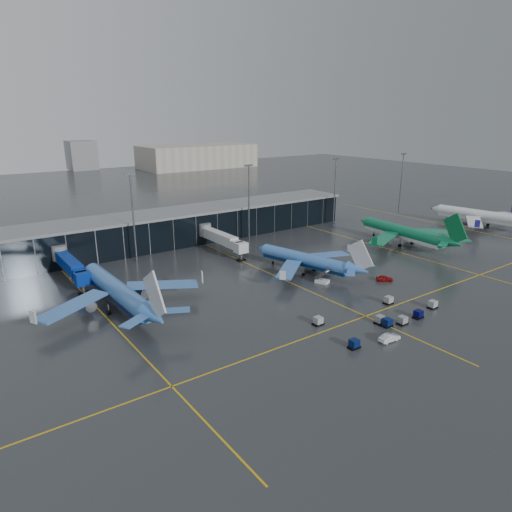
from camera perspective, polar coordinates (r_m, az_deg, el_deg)
ground at (r=103.61m, az=3.58°, el=-6.05°), size 600.00×600.00×0.00m
terminal_pier at (r=152.56m, az=-11.25°, el=3.44°), size 142.00×17.00×10.70m
jet_bridges at (r=124.63m, az=-22.19°, el=-1.04°), size 94.00×27.50×7.20m
flood_masts at (r=142.39m, az=-7.57°, el=6.11°), size 203.00×0.50×25.50m
distant_hangars at (r=362.31m, az=-18.10°, el=11.29°), size 260.00×71.00×22.00m
taxi_lines at (r=117.13m, az=4.10°, el=-3.25°), size 220.00×120.00×0.02m
airliner_arkefly at (r=103.56m, az=-17.09°, el=-2.86°), size 39.25×44.39×13.33m
airliner_klm_near at (r=123.21m, az=6.05°, el=0.52°), size 39.92×43.28×11.34m
airliner_aer_lingus at (r=156.84m, az=17.88°, el=3.74°), size 41.09×45.84×13.15m
airliner_ba at (r=193.70m, az=26.37°, el=5.26°), size 44.46×48.93×13.43m
baggage_carts at (r=98.76m, az=15.97°, el=-7.45°), size 29.92×12.54×1.70m
mobile_airstair at (r=117.22m, az=8.28°, el=-2.98°), size 3.21×3.78×3.45m
service_van_red at (r=121.89m, az=15.78°, el=-2.70°), size 4.34×3.96×1.43m
service_van_white at (r=90.78m, az=16.35°, el=-9.76°), size 4.61×1.90×1.49m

